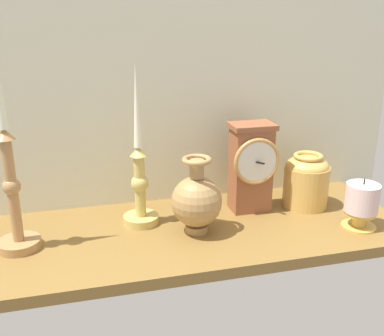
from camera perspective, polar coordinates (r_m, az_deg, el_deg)
name	(u,v)px	position (r cm, az deg, el deg)	size (l,w,h in cm)	color
ground_plane	(183,234)	(100.52, -1.17, -8.32)	(100.00, 36.00, 2.40)	brown
back_wall	(164,69)	(108.18, -3.61, 12.35)	(120.00, 2.00, 65.00)	silver
mantel_clock	(251,166)	(106.38, 7.50, 0.22)	(11.06, 9.22, 21.14)	brown
candlestick_tall_left	(140,181)	(99.48, -6.64, -1.67)	(7.99, 7.99, 35.80)	tan
candlestick_tall_center	(11,187)	(93.01, -21.89, -2.19)	(8.49, 8.49, 42.62)	#AA7C4D
brass_vase_bulbous	(197,200)	(95.84, 0.59, -4.09)	(10.89, 10.89, 16.88)	#A7814E
brass_vase_jar	(306,179)	(112.59, 14.25, -1.39)	(10.83, 10.83, 13.25)	tan
pillar_candle_front	(361,203)	(105.20, 20.63, -4.20)	(7.49, 7.49, 11.31)	gold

